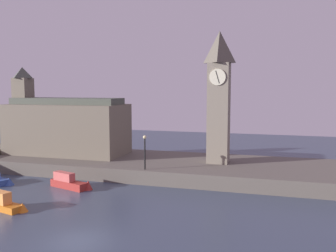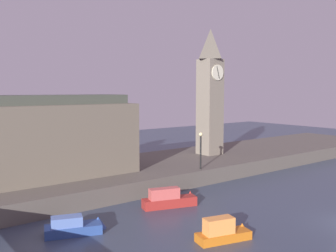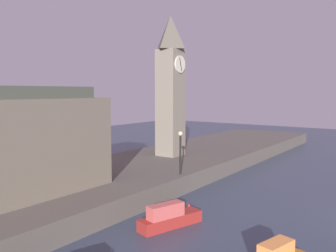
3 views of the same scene
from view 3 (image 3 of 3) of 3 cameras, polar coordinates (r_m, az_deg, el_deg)
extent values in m
cube|color=#5B544C|center=(33.55, -4.93, -7.44)|extent=(70.00, 12.00, 1.50)
cube|color=slate|center=(37.66, 0.38, 3.66)|extent=(2.31, 2.31, 11.09)
cylinder|color=beige|center=(37.05, 1.94, 9.79)|extent=(1.76, 0.12, 1.76)
cube|color=black|center=(37.02, 2.03, 9.80)|extent=(0.46, 0.04, 1.36)
pyramid|color=#554E43|center=(38.13, 0.39, 14.67)|extent=(2.54, 2.54, 3.48)
cylinder|color=black|center=(29.34, 1.98, -4.65)|extent=(0.16, 0.16, 3.18)
sphere|color=#F2E099|center=(29.08, 2.00, -1.22)|extent=(0.36, 0.36, 0.36)
cube|color=#FF9947|center=(17.88, 16.82, -18.68)|extent=(1.96, 1.24, 0.97)
cone|color=orange|center=(19.99, 18.80, -18.31)|extent=(1.28, 1.28, 0.84)
cube|color=maroon|center=(22.72, 0.40, -14.84)|extent=(4.37, 2.30, 0.73)
cube|color=#CC5651|center=(22.07, -0.38, -13.32)|extent=(2.45, 1.42, 0.83)
cone|color=maroon|center=(24.37, 3.36, -13.33)|extent=(1.23, 1.23, 1.06)
camera|label=1|loc=(41.26, 62.99, 4.68)|focal=39.01mm
camera|label=2|loc=(10.31, 126.74, 1.01)|focal=40.38mm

